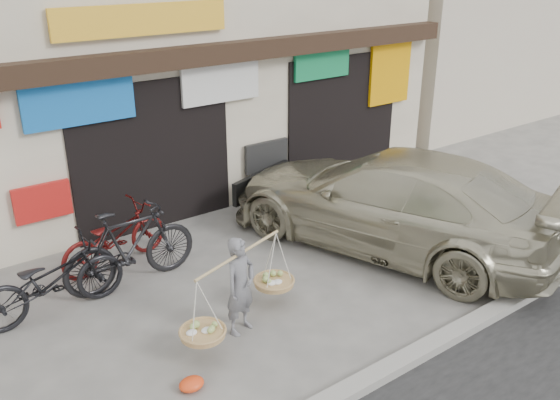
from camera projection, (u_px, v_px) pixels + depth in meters
ground at (267, 310)px, 8.45m from camera, size 70.00×70.00×0.00m
kerb at (365, 382)px, 6.94m from camera, size 70.00×0.25×0.12m
shophouse_block at (82, 20)px, 11.88m from camera, size 14.00×6.32×7.00m
neighbor_east at (476, 0)px, 19.76m from camera, size 12.00×7.00×6.40m
street_vendor at (240, 290)px, 7.76m from camera, size 1.98×1.02×1.37m
bike_0 at (51, 280)px, 8.16m from camera, size 2.08×0.81×1.08m
bike_1 at (130, 247)px, 8.88m from camera, size 2.12×0.64×1.26m
bike_2 at (114, 237)px, 9.48m from camera, size 2.00×1.04×1.00m
suv at (390, 200)px, 10.02m from camera, size 4.03×6.17×1.66m
red_bag at (192, 384)px, 6.90m from camera, size 0.31×0.25×0.14m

